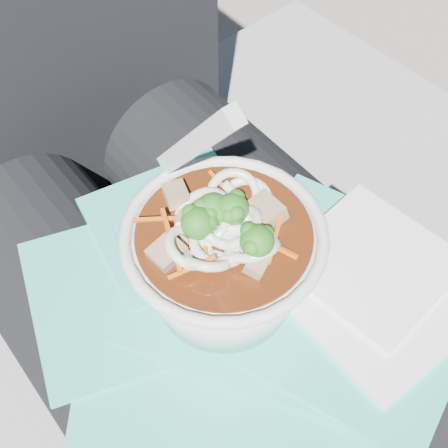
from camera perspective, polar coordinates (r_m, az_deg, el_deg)
stone_ledge at (r=0.90m, az=-5.85°, el=-11.18°), size 1.03×0.56×0.43m
lap at (r=0.58m, az=0.24°, el=-9.00°), size 0.34×0.48×0.16m
person_body at (r=0.60m, az=-5.24°, el=-1.50°), size 0.34×0.94×0.98m
plastic_bag at (r=0.49m, az=1.51°, el=-7.77°), size 0.35×0.34×0.01m
napkins at (r=0.50m, az=13.83°, el=-5.17°), size 0.14×0.15×0.01m
udon_bowl at (r=0.45m, az=-0.01°, el=-2.90°), size 0.16×0.16×0.19m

